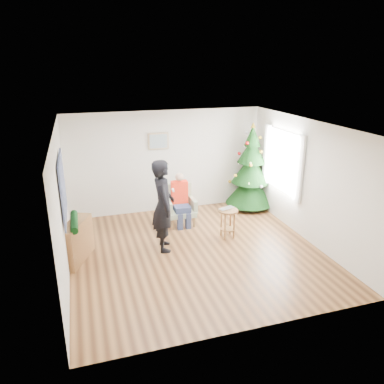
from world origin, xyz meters
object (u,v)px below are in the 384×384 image
object	(u,v)px
christmas_tree	(251,170)
armchair	(180,210)
standing_man	(163,206)
console	(76,241)
stool	(228,223)

from	to	relation	value
christmas_tree	armchair	xyz separation A→B (m)	(-2.07, -0.52, -0.68)
christmas_tree	standing_man	world-z (taller)	christmas_tree
christmas_tree	console	distance (m)	4.80
christmas_tree	stool	xyz separation A→B (m)	(-1.26, -1.55, -0.69)
stool	console	xyz separation A→B (m)	(-3.22, -0.07, 0.07)
christmas_tree	armchair	size ratio (longest dim) A/B	2.37
armchair	standing_man	size ratio (longest dim) A/B	0.50
stool	armchair	xyz separation A→B (m)	(-0.80, 1.02, 0.02)
armchair	console	world-z (taller)	armchair
standing_man	console	distance (m)	1.83
stool	standing_man	world-z (taller)	standing_man
armchair	standing_man	bearing A→B (deg)	-118.85
stool	standing_man	distance (m)	1.60
standing_man	console	world-z (taller)	standing_man
armchair	christmas_tree	bearing A→B (deg)	16.00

